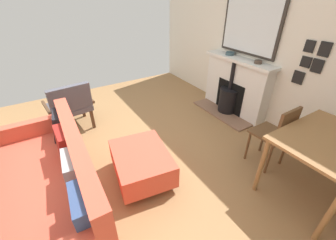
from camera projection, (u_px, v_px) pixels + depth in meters
ground_plane at (112, 157)px, 3.00m from camera, size 5.26×5.20×0.01m
wall_left at (258, 32)px, 3.43m from camera, size 0.12×5.20×2.85m
fireplace at (234, 89)px, 3.92m from camera, size 0.59×1.38×1.01m
mirror_over_mantel at (251, 21)px, 3.38m from camera, size 0.04×1.11×1.03m
mantel_bowl_near at (230, 53)px, 3.81m from camera, size 0.16×0.16×0.05m
mantel_bowl_far at (258, 62)px, 3.37m from camera, size 0.12×0.12×0.05m
sofa at (54, 183)px, 2.13m from camera, size 0.87×1.93×0.83m
ottoman at (142, 162)px, 2.57m from camera, size 0.74×0.89×0.38m
armchair_accent at (70, 104)px, 3.36m from camera, size 0.73×0.65×0.83m
dining_table at (328, 148)px, 2.14m from camera, size 1.07×0.79×0.76m
dining_chair_near_fireplace at (277, 133)px, 2.60m from camera, size 0.41×0.41×0.87m
photo_gallery_row at (311, 62)px, 2.82m from camera, size 0.02×0.34×0.61m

